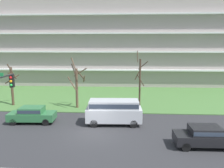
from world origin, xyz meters
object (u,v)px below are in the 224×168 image
tree_center (140,82)px  van_silver_center_right (114,110)px  sedan_black_center_left (205,136)px  tree_far_left (12,85)px  sedan_green_near_left (32,114)px  tree_left (77,84)px

tree_center → van_silver_center_right: bearing=-116.1°
sedan_black_center_left → tree_far_left: bearing=151.0°
sedan_green_near_left → van_silver_center_right: (7.94, -0.00, 0.52)m
sedan_green_near_left → sedan_black_center_left: size_ratio=1.01×
tree_left → van_silver_center_right: 7.26m
tree_left → sedan_green_near_left: (-3.32, -5.38, -2.07)m
tree_center → sedan_black_center_left: 11.18m
sedan_black_center_left → van_silver_center_right: van_silver_center_right is taller
tree_center → sedan_green_near_left: bearing=-152.4°
tree_left → sedan_green_near_left: tree_left is taller
tree_left → sedan_black_center_left: bearing=-40.5°
tree_left → tree_center: 7.38m
tree_center → sedan_black_center_left: size_ratio=1.54×
sedan_green_near_left → van_silver_center_right: van_silver_center_right is taller
tree_far_left → tree_center: tree_center is taller
tree_center → van_silver_center_right: tree_center is taller
sedan_green_near_left → tree_center: bearing=-155.1°
tree_far_left → tree_center: 15.68m
tree_left → sedan_green_near_left: size_ratio=1.35×
tree_left → tree_center: tree_center is taller
tree_left → sedan_black_center_left: tree_left is taller
sedan_black_center_left → van_silver_center_right: 8.28m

